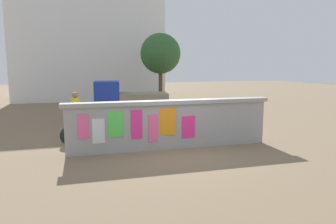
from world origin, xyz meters
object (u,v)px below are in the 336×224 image
object	(u,v)px
motorcycle	(156,120)
bicycle_near	(213,120)
auto_rickshaw_truck	(127,100)
person_walking	(76,108)
tree_roadside	(160,54)
bicycle_far	(86,133)

from	to	relation	value
motorcycle	bicycle_near	xyz separation A→B (m)	(2.38, -0.18, -0.10)
auto_rickshaw_truck	person_walking	bearing A→B (deg)	-127.43
person_walking	tree_roadside	distance (m)	9.64
auto_rickshaw_truck	bicycle_far	size ratio (longest dim) A/B	2.21
person_walking	tree_roadside	world-z (taller)	tree_roadside
motorcycle	person_walking	bearing A→B (deg)	171.93
bicycle_far	person_walking	xyz separation A→B (m)	(-0.33, 1.75, 0.62)
bicycle_far	tree_roadside	size ratio (longest dim) A/B	0.36
tree_roadside	person_walking	bearing A→B (deg)	-124.91
person_walking	bicycle_near	bearing A→B (deg)	-6.48
auto_rickshaw_truck	bicycle_near	bearing A→B (deg)	-52.17
auto_rickshaw_truck	bicycle_far	xyz separation A→B (m)	(-2.14, -4.98, -0.54)
auto_rickshaw_truck	motorcycle	xyz separation A→B (m)	(0.61, -3.67, -0.44)
motorcycle	tree_roadside	size ratio (longest dim) A/B	0.40
motorcycle	tree_roadside	world-z (taller)	tree_roadside
auto_rickshaw_truck	tree_roadside	world-z (taller)	tree_roadside
motorcycle	bicycle_near	bearing A→B (deg)	-4.41
motorcycle	auto_rickshaw_truck	bearing A→B (deg)	99.42
auto_rickshaw_truck	motorcycle	world-z (taller)	auto_rickshaw_truck
motorcycle	person_walking	distance (m)	3.16
bicycle_near	person_walking	xyz separation A→B (m)	(-5.46, 0.62, 0.62)
bicycle_far	tree_roadside	world-z (taller)	tree_roadside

